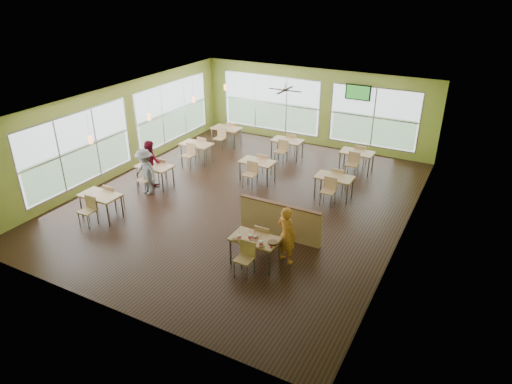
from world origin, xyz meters
The scene contains 20 objects.
room centered at (0.00, 0.00, 1.60)m, with size 12.00×12.04×3.20m.
window_bays centered at (-2.65, 3.08, 1.48)m, with size 9.24×10.24×2.38m.
main_table centered at (2.00, -3.00, 0.63)m, with size 1.22×1.52×0.87m.
half_wall_divider centered at (2.00, -1.55, 0.52)m, with size 2.40×0.14×1.04m.
dining_tables centered at (-1.05, 1.71, 0.63)m, with size 6.92×8.72×0.87m.
pendant_lights centered at (-3.20, 0.68, 2.45)m, with size 0.11×7.31×0.86m.
ceiling_fan centered at (0.00, 3.00, 2.95)m, with size 1.25×1.25×0.29m.
tv_backwall centered at (1.80, 5.90, 2.45)m, with size 1.00×0.07×0.60m.
man_plaid centered at (2.64, -2.54, 0.77)m, with size 0.57×0.37×1.55m, color #CE4616.
patron_maroon centered at (-3.46, -0.38, 0.78)m, with size 0.76×0.59×1.56m, color maroon.
patron_grey centered at (-3.08, -1.09, 0.78)m, with size 1.01×0.58×1.56m, color slate.
cup_blue centered at (1.69, -3.23, 0.82)m, with size 0.10×0.10×0.35m.
cup_yellow centered at (1.92, -3.11, 0.82)m, with size 0.10×0.10×0.36m.
cup_red_near centered at (2.03, -3.07, 0.81)m, with size 0.08×0.08×0.30m.
cup_red_far centered at (2.29, -3.24, 0.82)m, with size 0.10×0.10×0.37m.
food_basket centered at (2.51, -3.03, 0.78)m, with size 0.25×0.25×0.06m.
ketchup_cup centered at (2.55, -3.21, 0.76)m, with size 0.06×0.06×0.02m, color #A41200.
wrapper_left centered at (1.62, -3.30, 0.77)m, with size 0.18×0.16×0.04m, color #A1754D.
wrapper_mid centered at (1.99, -2.98, 0.77)m, with size 0.18×0.16×0.05m, color #A1754D.
wrapper_right centered at (2.33, -3.28, 0.77)m, with size 0.15×0.14×0.04m, color #A1754D.
Camera 1 is at (6.53, -11.49, 6.70)m, focal length 32.00 mm.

